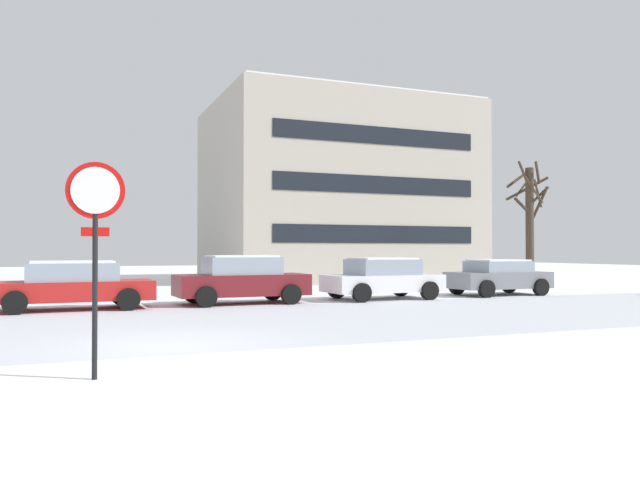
{
  "coord_description": "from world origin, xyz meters",
  "views": [
    {
      "loc": [
        -1.67,
        -11.29,
        1.7
      ],
      "look_at": [
        4.9,
        4.85,
        1.99
      ],
      "focal_mm": 35.19,
      "sensor_mm": 36.0,
      "label": 1
    }
  ],
  "objects_px": {
    "stop_sign": "(95,226)",
    "parked_car_maroon": "(242,279)",
    "parked_car_white": "(382,278)",
    "parked_car_red": "(72,285)",
    "parked_car_gray": "(498,277)"
  },
  "relations": [
    {
      "from": "stop_sign",
      "to": "parked_car_maroon",
      "type": "bearing_deg",
      "value": 65.53
    },
    {
      "from": "parked_car_white",
      "to": "stop_sign",
      "type": "bearing_deg",
      "value": -132.95
    },
    {
      "from": "parked_car_red",
      "to": "parked_car_white",
      "type": "bearing_deg",
      "value": 0.63
    },
    {
      "from": "parked_car_maroon",
      "to": "parked_car_white",
      "type": "distance_m",
      "value": 5.03
    },
    {
      "from": "parked_car_red",
      "to": "parked_car_maroon",
      "type": "xyz_separation_m",
      "value": [
        5.03,
        0.15,
        0.06
      ]
    },
    {
      "from": "stop_sign",
      "to": "parked_car_red",
      "type": "height_order",
      "value": "stop_sign"
    },
    {
      "from": "stop_sign",
      "to": "parked_car_red",
      "type": "distance_m",
      "value": 10.58
    },
    {
      "from": "stop_sign",
      "to": "parked_car_maroon",
      "type": "distance_m",
      "value": 11.77
    },
    {
      "from": "stop_sign",
      "to": "parked_car_gray",
      "type": "height_order",
      "value": "stop_sign"
    },
    {
      "from": "stop_sign",
      "to": "parked_car_white",
      "type": "relative_size",
      "value": 0.71
    },
    {
      "from": "parked_car_red",
      "to": "parked_car_white",
      "type": "distance_m",
      "value": 10.06
    },
    {
      "from": "stop_sign",
      "to": "parked_car_white",
      "type": "distance_m",
      "value": 14.56
    },
    {
      "from": "parked_car_red",
      "to": "parked_car_maroon",
      "type": "bearing_deg",
      "value": 1.75
    },
    {
      "from": "parked_car_red",
      "to": "parked_car_maroon",
      "type": "distance_m",
      "value": 5.03
    },
    {
      "from": "parked_car_maroon",
      "to": "parked_car_gray",
      "type": "bearing_deg",
      "value": 0.39
    }
  ]
}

